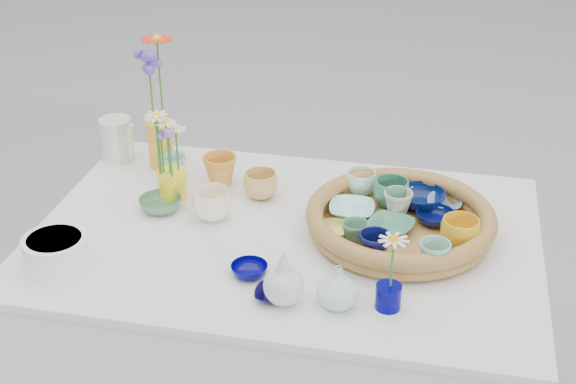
# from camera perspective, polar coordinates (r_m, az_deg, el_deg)

# --- Properties ---
(wicker_tray) EXTENTS (0.47, 0.47, 0.08)m
(wicker_tray) POSITION_cam_1_polar(r_m,az_deg,el_deg) (2.02, 7.98, -2.07)
(wicker_tray) COLOR brown
(wicker_tray) RESTS_ON display_table
(tray_ceramic_0) EXTENTS (0.16, 0.16, 0.04)m
(tray_ceramic_0) POSITION_cam_1_polar(r_m,az_deg,el_deg) (2.13, 9.38, -0.49)
(tray_ceramic_0) COLOR #061447
(tray_ceramic_0) RESTS_ON wicker_tray
(tray_ceramic_1) EXTENTS (0.10, 0.10, 0.03)m
(tray_ceramic_1) POSITION_cam_1_polar(r_m,az_deg,el_deg) (2.06, 10.44, -1.79)
(tray_ceramic_1) COLOR #060D47
(tray_ceramic_1) RESTS_ON wicker_tray
(tray_ceramic_2) EXTENTS (0.10, 0.10, 0.07)m
(tray_ceramic_2) POSITION_cam_1_polar(r_m,az_deg,el_deg) (1.96, 12.13, -2.86)
(tray_ceramic_2) COLOR gold
(tray_ceramic_2) RESTS_ON wicker_tray
(tray_ceramic_3) EXTENTS (0.14, 0.14, 0.03)m
(tray_ceramic_3) POSITION_cam_1_polar(r_m,az_deg,el_deg) (2.01, 7.32, -2.44)
(tray_ceramic_3) COLOR #408764
(tray_ceramic_3) RESTS_ON wicker_tray
(tray_ceramic_4) EXTENTS (0.09, 0.09, 0.06)m
(tray_ceramic_4) POSITION_cam_1_polar(r_m,az_deg,el_deg) (1.94, 4.78, -2.96)
(tray_ceramic_4) COLOR #518764
(tray_ceramic_4) RESTS_ON wicker_tray
(tray_ceramic_5) EXTENTS (0.12, 0.12, 0.03)m
(tray_ceramic_5) POSITION_cam_1_polar(r_m,az_deg,el_deg) (2.07, 4.56, -1.30)
(tray_ceramic_5) COLOR #98E3D3
(tray_ceramic_5) RESTS_ON wicker_tray
(tray_ceramic_6) EXTENTS (0.09, 0.09, 0.07)m
(tray_ceramic_6) POSITION_cam_1_polar(r_m,az_deg,el_deg) (2.16, 5.22, 0.66)
(tray_ceramic_6) COLOR #CBFDF6
(tray_ceramic_6) RESTS_ON wicker_tray
(tray_ceramic_7) EXTENTS (0.09, 0.09, 0.07)m
(tray_ceramic_7) POSITION_cam_1_polar(r_m,az_deg,el_deg) (2.07, 7.80, -0.83)
(tray_ceramic_7) COLOR beige
(tray_ceramic_7) RESTS_ON wicker_tray
(tray_ceramic_8) EXTENTS (0.09, 0.09, 0.02)m
(tray_ceramic_8) POSITION_cam_1_polar(r_m,az_deg,el_deg) (2.14, 11.09, -0.78)
(tray_ceramic_8) COLOR #82ACD4
(tray_ceramic_8) RESTS_ON wicker_tray
(tray_ceramic_9) EXTENTS (0.09, 0.09, 0.07)m
(tray_ceramic_9) POSITION_cam_1_polar(r_m,az_deg,el_deg) (1.88, 6.17, -3.90)
(tray_ceramic_9) COLOR #0A0B3D
(tray_ceramic_9) RESTS_ON wicker_tray
(tray_ceramic_10) EXTENTS (0.10, 0.10, 0.03)m
(tray_ceramic_10) POSITION_cam_1_polar(r_m,az_deg,el_deg) (1.97, 3.27, -2.82)
(tray_ceramic_10) COLOR #D6D65A
(tray_ceramic_10) RESTS_ON wicker_tray
(tray_ceramic_11) EXTENTS (0.10, 0.10, 0.07)m
(tray_ceramic_11) POSITION_cam_1_polar(r_m,az_deg,el_deg) (1.87, 10.35, -4.48)
(tray_ceramic_11) COLOR #7BBAA6
(tray_ceramic_11) RESTS_ON wicker_tray
(tray_ceramic_12) EXTENTS (0.10, 0.10, 0.07)m
(tray_ceramic_12) POSITION_cam_1_polar(r_m,az_deg,el_deg) (2.11, 7.35, -0.09)
(tray_ceramic_12) COLOR #387C5C
(tray_ceramic_12) RESTS_ON wicker_tray
(loose_ceramic_0) EXTENTS (0.10, 0.10, 0.09)m
(loose_ceramic_0) POSITION_cam_1_polar(r_m,az_deg,el_deg) (2.24, -4.85, 1.53)
(loose_ceramic_0) COLOR gold
(loose_ceramic_0) RESTS_ON display_table
(loose_ceramic_1) EXTENTS (0.10, 0.10, 0.07)m
(loose_ceramic_1) POSITION_cam_1_polar(r_m,az_deg,el_deg) (2.17, -1.96, 0.50)
(loose_ceramic_1) COLOR tan
(loose_ceramic_1) RESTS_ON display_table
(loose_ceramic_2) EXTENTS (0.13, 0.13, 0.04)m
(loose_ceramic_2) POSITION_cam_1_polar(r_m,az_deg,el_deg) (2.14, -9.05, -0.86)
(loose_ceramic_2) COLOR #4C7A54
(loose_ceramic_2) RESTS_ON display_table
(loose_ceramic_3) EXTENTS (0.11, 0.11, 0.08)m
(loose_ceramic_3) POSITION_cam_1_polar(r_m,az_deg,el_deg) (2.08, -5.44, -0.89)
(loose_ceramic_3) COLOR #FEF4CF
(loose_ceramic_3) RESTS_ON display_table
(loose_ceramic_4) EXTENTS (0.10, 0.10, 0.03)m
(loose_ceramic_4) POSITION_cam_1_polar(r_m,az_deg,el_deg) (1.86, -2.77, -5.57)
(loose_ceramic_4) COLOR #020065
(loose_ceramic_4) RESTS_ON display_table
(loose_ceramic_5) EXTENTS (0.09, 0.09, 0.07)m
(loose_ceramic_5) POSITION_cam_1_polar(r_m,az_deg,el_deg) (2.29, -8.14, 1.77)
(loose_ceramic_5) COLOR #8CBBB9
(loose_ceramic_5) RESTS_ON display_table
(loose_ceramic_6) EXTENTS (0.09, 0.09, 0.02)m
(loose_ceramic_6) POSITION_cam_1_polar(r_m,az_deg,el_deg) (1.79, -1.02, -7.30)
(loose_ceramic_6) COLOR #060133
(loose_ceramic_6) RESTS_ON display_table
(fluted_bowl) EXTENTS (0.16, 0.16, 0.08)m
(fluted_bowl) POSITION_cam_1_polar(r_m,az_deg,el_deg) (1.95, -16.16, -4.16)
(fluted_bowl) COLOR white
(fluted_bowl) RESTS_ON display_table
(bud_vase_paleblue) EXTENTS (0.10, 0.10, 0.14)m
(bud_vase_paleblue) POSITION_cam_1_polar(r_m,az_deg,el_deg) (1.74, -0.31, -6.05)
(bud_vase_paleblue) COLOR silver
(bud_vase_paleblue) RESTS_ON display_table
(bud_vase_seafoam) EXTENTS (0.12, 0.12, 0.10)m
(bud_vase_seafoam) POSITION_cam_1_polar(r_m,az_deg,el_deg) (1.75, 3.58, -6.72)
(bud_vase_seafoam) COLOR #B2DCC8
(bud_vase_seafoam) RESTS_ON display_table
(bud_vase_cobalt) EXTENTS (0.07, 0.07, 0.06)m
(bud_vase_cobalt) POSITION_cam_1_polar(r_m,az_deg,el_deg) (1.76, 7.14, -7.39)
(bud_vase_cobalt) COLOR #000063
(bud_vase_cobalt) RESTS_ON display_table
(single_daisy) EXTENTS (0.10, 0.10, 0.14)m
(single_daisy) POSITION_cam_1_polar(r_m,az_deg,el_deg) (1.71, 7.41, -5.06)
(single_daisy) COLOR white
(single_daisy) RESTS_ON bud_vase_cobalt
(tall_vase_yellow) EXTENTS (0.08, 0.08, 0.14)m
(tall_vase_yellow) POSITION_cam_1_polar(r_m,az_deg,el_deg) (2.36, -9.03, 3.40)
(tall_vase_yellow) COLOR gold
(tall_vase_yellow) RESTS_ON display_table
(gerbera) EXTENTS (0.13, 0.13, 0.26)m
(gerbera) POSITION_cam_1_polar(r_m,az_deg,el_deg) (2.29, -9.08, 7.81)
(gerbera) COLOR #FF3716
(gerbera) RESTS_ON tall_vase_yellow
(hydrangea) EXTENTS (0.09, 0.09, 0.25)m
(hydrangea) POSITION_cam_1_polar(r_m,az_deg,el_deg) (2.29, -9.70, 7.02)
(hydrangea) COLOR #6640C8
(hydrangea) RESTS_ON tall_vase_yellow
(white_pitcher) EXTENTS (0.15, 0.13, 0.13)m
(white_pitcher) POSITION_cam_1_polar(r_m,az_deg,el_deg) (2.42, -12.07, 3.69)
(white_pitcher) COLOR silver
(white_pitcher) RESTS_ON display_table
(daisy_cup) EXTENTS (0.09, 0.09, 0.08)m
(daisy_cup) POSITION_cam_1_polar(r_m,az_deg,el_deg) (2.19, -8.23, 0.56)
(daisy_cup) COLOR yellow
(daisy_cup) RESTS_ON display_table
(daisy_posy) EXTENTS (0.10, 0.10, 0.17)m
(daisy_posy) POSITION_cam_1_polar(r_m,az_deg,el_deg) (2.12, -8.70, 3.40)
(daisy_posy) COLOR white
(daisy_posy) RESTS_ON daisy_cup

